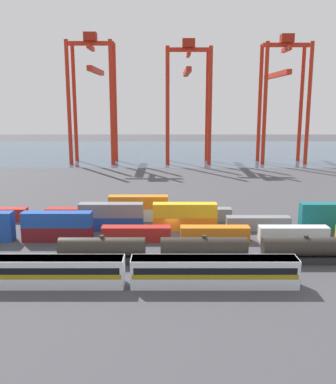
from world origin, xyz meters
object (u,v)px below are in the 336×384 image
(shipping_container_14, at_px, (260,223))
(gantry_crane_central, at_px, (189,88))
(shipping_container_5, at_px, (216,234))
(shipping_container_21, at_px, (140,214))
(shipping_container_19, at_px, (14,214))
(passenger_train, at_px, (129,270))
(gantry_crane_west, at_px, (95,86))
(freight_tank_row, at_px, (205,250))
(shipping_container_20, at_px, (77,214))
(gantry_crane_east, at_px, (284,87))
(shipping_container_4, at_px, (138,234))

(shipping_container_14, distance_m, gantry_crane_central, 101.19)
(shipping_container_5, distance_m, shipping_container_21, 19.55)
(shipping_container_19, bearing_deg, passenger_train, -50.50)
(passenger_train, height_order, gantry_crane_west, gantry_crane_west)
(shipping_container_14, bearing_deg, freight_tank_row, -124.33)
(shipping_container_19, bearing_deg, shipping_container_21, 0.00)
(gantry_crane_west, bearing_deg, shipping_container_20, -83.26)
(freight_tank_row, distance_m, shipping_container_19, 44.49)
(shipping_container_14, distance_m, shipping_container_20, 36.88)
(gantry_crane_central, distance_m, gantry_crane_east, 37.59)
(shipping_container_19, bearing_deg, shipping_container_4, -26.68)
(shipping_container_4, xyz_separation_m, shipping_container_21, (-0.49, 13.33, 0.00))
(passenger_train, relative_size, shipping_container_4, 3.71)
(shipping_container_5, bearing_deg, shipping_container_20, 153.99)
(passenger_train, distance_m, shipping_container_5, 23.47)
(shipping_container_21, bearing_deg, shipping_container_5, -42.99)
(shipping_container_5, distance_m, shipping_container_14, 11.16)
(shipping_container_5, xyz_separation_m, gantry_crane_west, (-37.92, 103.11, 28.81))
(shipping_container_21, bearing_deg, freight_tank_row, -64.35)
(shipping_container_4, distance_m, shipping_container_20, 18.97)
(shipping_container_20, relative_size, shipping_container_21, 1.00)
(shipping_container_19, bearing_deg, gantry_crane_east, 49.49)
(gantry_crane_east, bearing_deg, shipping_container_21, -119.59)
(gantry_crane_east, bearing_deg, gantry_crane_central, -179.03)
(passenger_train, xyz_separation_m, freight_tank_row, (10.76, 8.54, -0.12))
(gantry_crane_west, bearing_deg, shipping_container_21, -75.26)
(shipping_container_5, relative_size, shipping_container_19, 2.00)
(passenger_train, relative_size, shipping_container_21, 3.71)
(freight_tank_row, xyz_separation_m, gantry_crane_central, (2.48, 114.06, 27.20))
(shipping_container_4, height_order, shipping_container_5, same)
(shipping_container_14, height_order, shipping_container_19, same)
(shipping_container_14, xyz_separation_m, shipping_container_20, (-36.27, 6.66, 0.00))
(passenger_train, xyz_separation_m, gantry_crane_central, (13.25, 122.60, 27.08))
(passenger_train, xyz_separation_m, shipping_container_14, (22.54, 25.78, -0.84))
(shipping_container_5, relative_size, gantry_crane_east, 0.25)
(freight_tank_row, relative_size, shipping_container_5, 3.62)
(shipping_container_19, relative_size, shipping_container_20, 0.50)
(shipping_container_5, distance_m, gantry_crane_west, 113.57)
(shipping_container_19, bearing_deg, shipping_container_14, -7.70)
(shipping_container_19, distance_m, gantry_crane_east, 122.77)
(passenger_train, xyz_separation_m, gantry_crane_east, (50.83, 123.23, 27.65))
(gantry_crane_west, bearing_deg, freight_tank_row, -72.84)
(shipping_container_4, relative_size, gantry_crane_west, 0.24)
(shipping_container_21, bearing_deg, gantry_crane_east, 60.41)
(freight_tank_row, bearing_deg, shipping_container_5, 75.07)
(shipping_container_5, bearing_deg, shipping_container_19, 161.71)
(passenger_train, xyz_separation_m, shipping_container_4, (-0.23, 19.12, -0.84))
(shipping_container_4, bearing_deg, shipping_container_21, 92.09)
(passenger_train, height_order, shipping_container_21, passenger_train)
(shipping_container_14, relative_size, shipping_container_20, 1.00)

